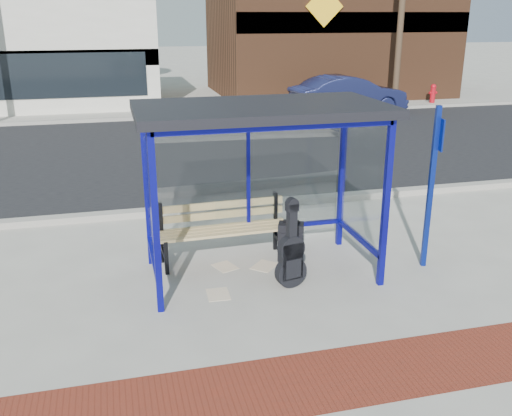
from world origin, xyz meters
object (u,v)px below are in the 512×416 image
object	(u,v)px
fire_hydrant	(433,93)
parked_car	(348,95)
backpack	(292,265)
suitcase	(291,242)
guitar_bag	(291,257)
bench	(222,226)

from	to	relation	value
fire_hydrant	parked_car	bearing A→B (deg)	-158.70
backpack	parked_car	bearing A→B (deg)	56.36
suitcase	backpack	bearing A→B (deg)	-82.57
backpack	suitcase	bearing A→B (deg)	67.47
guitar_bag	backpack	size ratio (longest dim) A/B	3.31
bench	parked_car	world-z (taller)	parked_car
suitcase	backpack	size ratio (longest dim) A/B	1.78
guitar_bag	fire_hydrant	xyz separation A→B (m)	(10.86, 14.68, -0.02)
guitar_bag	backpack	distance (m)	0.41
suitcase	parked_car	xyz separation A→B (m)	(6.03, 12.06, 0.41)
bench	suitcase	size ratio (longest dim) A/B	3.10
backpack	guitar_bag	bearing A→B (deg)	-119.63
guitar_bag	parked_car	xyz separation A→B (m)	(6.30, 12.90, 0.27)
parked_car	backpack	bearing A→B (deg)	147.25
bench	guitar_bag	bearing A→B (deg)	-59.17
guitar_bag	suitcase	bearing A→B (deg)	60.34
suitcase	parked_car	distance (m)	13.49
suitcase	fire_hydrant	size ratio (longest dim) A/B	0.83
guitar_bag	suitcase	distance (m)	0.89
bench	backpack	xyz separation A→B (m)	(0.84, -0.83, -0.36)
backpack	bench	bearing A→B (deg)	127.62
backpack	parked_car	xyz separation A→B (m)	(6.18, 12.61, 0.54)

